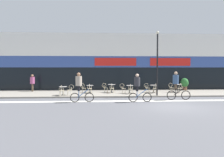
{
  "coord_description": "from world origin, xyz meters",
  "views": [
    {
      "loc": [
        -4.73,
        -13.38,
        2.43
      ],
      "look_at": [
        -3.61,
        5.8,
        1.52
      ],
      "focal_mm": 35.0,
      "sensor_mm": 36.0,
      "label": 1
    }
  ],
  "objects_px": {
    "bistro_table_4": "(154,87)",
    "cyclist_2": "(176,84)",
    "cafe_chair_0_side": "(70,89)",
    "cafe_chair_2_near": "(112,88)",
    "bistro_table_1": "(90,87)",
    "bistro_table_3": "(130,88)",
    "cafe_chair_4_near": "(155,88)",
    "bistro_table_5": "(178,87)",
    "cyclist_0": "(138,86)",
    "cafe_chair_3_near": "(131,88)",
    "cafe_chair_3_side": "(123,88)",
    "planter_pot": "(185,84)",
    "bistro_table_2": "(112,87)",
    "cafe_chair_1_near": "(90,88)",
    "cafe_chair_0_near": "(62,90)",
    "cafe_chair_1_side": "(83,87)",
    "cafe_chair_2_side": "(105,87)",
    "cyclist_1": "(79,85)",
    "pedestrian_near_end": "(32,81)",
    "cafe_chair_5_near": "(180,88)",
    "cafe_chair_5_side": "(171,87)",
    "lamp_post": "(157,59)",
    "cafe_chair_4_side": "(147,87)",
    "bistro_table_0": "(63,89)"
  },
  "relations": [
    {
      "from": "bistro_table_4",
      "to": "cyclist_2",
      "type": "bearing_deg",
      "value": -79.7
    },
    {
      "from": "cafe_chair_0_side",
      "to": "cafe_chair_2_near",
      "type": "xyz_separation_m",
      "value": [
        3.66,
        1.23,
        0.0
      ]
    },
    {
      "from": "cafe_chair_0_side",
      "to": "cyclist_2",
      "type": "height_order",
      "value": "cyclist_2"
    },
    {
      "from": "bistro_table_1",
      "to": "bistro_table_3",
      "type": "bearing_deg",
      "value": -10.03
    },
    {
      "from": "cafe_chair_0_side",
      "to": "cafe_chair_4_near",
      "type": "distance_m",
      "value": 7.71
    },
    {
      "from": "bistro_table_5",
      "to": "cyclist_0",
      "type": "relative_size",
      "value": 0.38
    },
    {
      "from": "cafe_chair_3_near",
      "to": "cafe_chair_3_side",
      "type": "height_order",
      "value": "same"
    },
    {
      "from": "cafe_chair_0_side",
      "to": "planter_pot",
      "type": "relative_size",
      "value": 0.71
    },
    {
      "from": "bistro_table_2",
      "to": "cyclist_2",
      "type": "height_order",
      "value": "cyclist_2"
    },
    {
      "from": "cafe_chair_1_near",
      "to": "cafe_chair_0_near",
      "type": "bearing_deg",
      "value": 129.46
    },
    {
      "from": "cafe_chair_1_side",
      "to": "cyclist_2",
      "type": "height_order",
      "value": "cyclist_2"
    },
    {
      "from": "cafe_chair_2_side",
      "to": "cyclist_1",
      "type": "bearing_deg",
      "value": -114.1
    },
    {
      "from": "cafe_chair_2_near",
      "to": "pedestrian_near_end",
      "type": "distance_m",
      "value": 8.06
    },
    {
      "from": "bistro_table_4",
      "to": "cafe_chair_5_near",
      "type": "relative_size",
      "value": 0.8
    },
    {
      "from": "cafe_chair_5_side",
      "to": "planter_pot",
      "type": "distance_m",
      "value": 3.01
    },
    {
      "from": "cafe_chair_1_side",
      "to": "bistro_table_2",
      "type": "bearing_deg",
      "value": -4.35
    },
    {
      "from": "lamp_post",
      "to": "cafe_chair_0_side",
      "type": "bearing_deg",
      "value": 174.64
    },
    {
      "from": "cafe_chair_3_near",
      "to": "bistro_table_4",
      "type": "bearing_deg",
      "value": -59.29
    },
    {
      "from": "cafe_chair_1_near",
      "to": "cafe_chair_4_side",
      "type": "relative_size",
      "value": 1.0
    },
    {
      "from": "bistro_table_5",
      "to": "cafe_chair_2_side",
      "type": "distance_m",
      "value": 6.96
    },
    {
      "from": "bistro_table_4",
      "to": "cafe_chair_3_near",
      "type": "xyz_separation_m",
      "value": [
        -2.36,
        -1.09,
        0.0
      ]
    },
    {
      "from": "bistro_table_1",
      "to": "pedestrian_near_end",
      "type": "xyz_separation_m",
      "value": [
        -5.75,
        1.45,
        0.5
      ]
    },
    {
      "from": "bistro_table_2",
      "to": "lamp_post",
      "type": "distance_m",
      "value": 5.18
    },
    {
      "from": "bistro_table_0",
      "to": "cafe_chair_5_near",
      "type": "distance_m",
      "value": 10.67
    },
    {
      "from": "bistro_table_1",
      "to": "planter_pot",
      "type": "bearing_deg",
      "value": 11.14
    },
    {
      "from": "bistro_table_4",
      "to": "cafe_chair_3_side",
      "type": "xyz_separation_m",
      "value": [
        -2.98,
        -0.45,
        0.0
      ]
    },
    {
      "from": "bistro_table_3",
      "to": "cafe_chair_3_side",
      "type": "relative_size",
      "value": 0.81
    },
    {
      "from": "cyclist_2",
      "to": "cafe_chair_5_near",
      "type": "bearing_deg",
      "value": 66.68
    },
    {
      "from": "bistro_table_5",
      "to": "cafe_chair_1_side",
      "type": "relative_size",
      "value": 0.85
    },
    {
      "from": "bistro_table_1",
      "to": "bistro_table_5",
      "type": "xyz_separation_m",
      "value": [
        8.39,
        -0.16,
        0.05
      ]
    },
    {
      "from": "bistro_table_5",
      "to": "bistro_table_3",
      "type": "bearing_deg",
      "value": -174.03
    },
    {
      "from": "cafe_chair_0_side",
      "to": "cafe_chair_2_side",
      "type": "relative_size",
      "value": 1.0
    },
    {
      "from": "bistro_table_3",
      "to": "bistro_table_5",
      "type": "height_order",
      "value": "bistro_table_5"
    },
    {
      "from": "cafe_chair_2_side",
      "to": "cafe_chair_5_near",
      "type": "distance_m",
      "value": 7.02
    },
    {
      "from": "cafe_chair_0_near",
      "to": "bistro_table_0",
      "type": "bearing_deg",
      "value": 3.52
    },
    {
      "from": "bistro_table_4",
      "to": "bistro_table_5",
      "type": "distance_m",
      "value": 2.35
    },
    {
      "from": "cafe_chair_2_side",
      "to": "cyclist_2",
      "type": "relative_size",
      "value": 0.41
    },
    {
      "from": "bistro_table_2",
      "to": "cyclist_1",
      "type": "distance_m",
      "value": 5.71
    },
    {
      "from": "lamp_post",
      "to": "bistro_table_1",
      "type": "bearing_deg",
      "value": 157.09
    },
    {
      "from": "cafe_chair_4_side",
      "to": "planter_pot",
      "type": "distance_m",
      "value": 4.97
    },
    {
      "from": "bistro_table_3",
      "to": "cafe_chair_4_near",
      "type": "xyz_separation_m",
      "value": [
        2.35,
        -0.16,
        -0.0
      ]
    },
    {
      "from": "cyclist_2",
      "to": "cafe_chair_4_side",
      "type": "bearing_deg",
      "value": 110.12
    },
    {
      "from": "bistro_table_3",
      "to": "cafe_chair_2_near",
      "type": "relative_size",
      "value": 0.81
    },
    {
      "from": "bistro_table_4",
      "to": "cafe_chair_2_side",
      "type": "height_order",
      "value": "cafe_chair_2_side"
    },
    {
      "from": "bistro_table_3",
      "to": "lamp_post",
      "type": "height_order",
      "value": "lamp_post"
    },
    {
      "from": "bistro_table_2",
      "to": "cyclist_0",
      "type": "xyz_separation_m",
      "value": [
        1.59,
        -5.24,
        0.5
      ]
    },
    {
      "from": "bistro_table_2",
      "to": "cafe_chair_0_near",
      "type": "xyz_separation_m",
      "value": [
        -4.3,
        -2.49,
        -0.03
      ]
    },
    {
      "from": "bistro_table_2",
      "to": "cyclist_1",
      "type": "relative_size",
      "value": 0.36
    },
    {
      "from": "cafe_chair_0_near",
      "to": "pedestrian_near_end",
      "type": "height_order",
      "value": "pedestrian_near_end"
    },
    {
      "from": "bistro_table_2",
      "to": "cafe_chair_5_near",
      "type": "bearing_deg",
      "value": -8.03
    }
  ]
}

